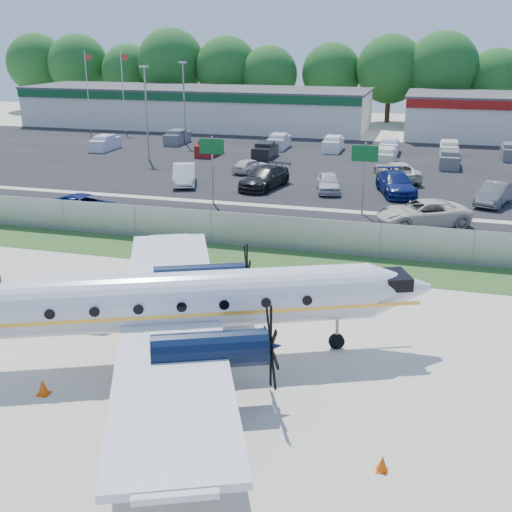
# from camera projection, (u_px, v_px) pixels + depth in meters

# --- Properties ---
(ground) EXTENTS (170.00, 170.00, 0.00)m
(ground) POSITION_uv_depth(u_px,v_px,m) (215.00, 361.00, 24.74)
(ground) COLOR beige
(ground) RESTS_ON ground
(grass_verge) EXTENTS (170.00, 4.00, 0.02)m
(grass_verge) POSITION_uv_depth(u_px,v_px,m) (285.00, 261.00, 35.66)
(grass_verge) COLOR #2D561E
(grass_verge) RESTS_ON ground
(access_road) EXTENTS (170.00, 8.00, 0.02)m
(access_road) POSITION_uv_depth(u_px,v_px,m) (309.00, 226.00, 42.04)
(access_road) COLOR black
(access_road) RESTS_ON ground
(parking_lot) EXTENTS (170.00, 32.00, 0.02)m
(parking_lot) POSITION_uv_depth(u_px,v_px,m) (351.00, 166.00, 61.16)
(parking_lot) COLOR black
(parking_lot) RESTS_ON ground
(perimeter_fence) EXTENTS (120.00, 0.06, 1.99)m
(perimeter_fence) POSITION_uv_depth(u_px,v_px,m) (293.00, 234.00, 37.16)
(perimeter_fence) COLOR gray
(perimeter_fence) RESTS_ON ground
(building_west) EXTENTS (46.40, 12.40, 5.24)m
(building_west) POSITION_uv_depth(u_px,v_px,m) (195.00, 107.00, 86.36)
(building_west) COLOR silver
(building_west) RESTS_ON ground
(sign_left) EXTENTS (1.80, 0.26, 5.00)m
(sign_left) POSITION_uv_depth(u_px,v_px,m) (212.00, 156.00, 46.43)
(sign_left) COLOR gray
(sign_left) RESTS_ON ground
(sign_mid) EXTENTS (1.80, 0.26, 5.00)m
(sign_mid) POSITION_uv_depth(u_px,v_px,m) (364.00, 163.00, 43.66)
(sign_mid) COLOR gray
(sign_mid) RESTS_ON ground
(flagpole_west) EXTENTS (1.06, 0.12, 10.00)m
(flagpole_west) POSITION_uv_depth(u_px,v_px,m) (88.00, 86.00, 82.02)
(flagpole_west) COLOR silver
(flagpole_west) RESTS_ON ground
(flagpole_east) EXTENTS (1.06, 0.12, 10.00)m
(flagpole_east) POSITION_uv_depth(u_px,v_px,m) (123.00, 87.00, 80.76)
(flagpole_east) COLOR silver
(flagpole_east) RESTS_ON ground
(light_pole_nw) EXTENTS (0.90, 0.35, 9.09)m
(light_pole_nw) POSITION_uv_depth(u_px,v_px,m) (146.00, 107.00, 62.67)
(light_pole_nw) COLOR gray
(light_pole_nw) RESTS_ON ground
(light_pole_sw) EXTENTS (0.90, 0.35, 9.09)m
(light_pole_sw) POSITION_uv_depth(u_px,v_px,m) (184.00, 97.00, 71.77)
(light_pole_sw) COLOR gray
(light_pole_sw) RESTS_ON ground
(tree_line) EXTENTS (112.00, 6.00, 14.00)m
(tree_line) POSITION_uv_depth(u_px,v_px,m) (382.00, 122.00, 92.12)
(tree_line) COLOR #195519
(tree_line) RESTS_ON ground
(aircraft) EXTENTS (20.50, 19.91, 6.36)m
(aircraft) POSITION_uv_depth(u_px,v_px,m) (174.00, 300.00, 24.14)
(aircraft) COLOR silver
(aircraft) RESTS_ON ground
(pushback_tug) EXTENTS (2.31, 1.81, 1.15)m
(pushback_tug) POSITION_uv_depth(u_px,v_px,m) (91.00, 311.00, 27.83)
(pushback_tug) COLOR silver
(pushback_tug) RESTS_ON ground
(baggage_cart_far) EXTENTS (2.31, 1.56, 1.14)m
(baggage_cart_far) POSITION_uv_depth(u_px,v_px,m) (165.00, 421.00, 20.01)
(baggage_cart_far) COLOR gray
(baggage_cart_far) RESTS_ON ground
(cone_nose) EXTENTS (0.35, 0.35, 0.50)m
(cone_nose) POSITION_uv_depth(u_px,v_px,m) (382.00, 464.00, 18.47)
(cone_nose) COLOR #D94806
(cone_nose) RESTS_ON ground
(cone_port_wing) EXTENTS (0.41, 0.41, 0.58)m
(cone_port_wing) POSITION_uv_depth(u_px,v_px,m) (43.00, 387.00, 22.39)
(cone_port_wing) COLOR #D94806
(cone_port_wing) RESTS_ON ground
(cone_starboard_wing) EXTENTS (0.35, 0.35, 0.50)m
(cone_starboard_wing) POSITION_uv_depth(u_px,v_px,m) (274.00, 311.00, 28.61)
(cone_starboard_wing) COLOR #D94806
(cone_starboard_wing) RESTS_ON ground
(road_car_west) EXTENTS (5.93, 3.90, 1.52)m
(road_car_west) POSITION_uv_depth(u_px,v_px,m) (87.00, 217.00, 44.31)
(road_car_west) COLOR navy
(road_car_west) RESTS_ON ground
(road_car_mid) EXTENTS (6.72, 5.09, 1.70)m
(road_car_mid) POSITION_uv_depth(u_px,v_px,m) (422.00, 226.00, 42.27)
(road_car_mid) COLOR beige
(road_car_mid) RESTS_ON ground
(parked_car_a) EXTENTS (3.49, 5.48, 1.70)m
(parked_car_a) POSITION_uv_depth(u_px,v_px,m) (185.00, 184.00, 53.81)
(parked_car_a) COLOR silver
(parked_car_a) RESTS_ON ground
(parked_car_b) EXTENTS (3.62, 6.32, 1.72)m
(parked_car_b) POSITION_uv_depth(u_px,v_px,m) (265.00, 188.00, 52.59)
(parked_car_b) COLOR black
(parked_car_b) RESTS_ON ground
(parked_car_c) EXTENTS (2.72, 4.73, 1.52)m
(parked_car_c) POSITION_uv_depth(u_px,v_px,m) (328.00, 192.00, 51.33)
(parked_car_c) COLOR silver
(parked_car_c) RESTS_ON ground
(parked_car_d) EXTENTS (3.97, 6.36, 1.72)m
(parked_car_d) POSITION_uv_depth(u_px,v_px,m) (395.00, 194.00, 50.52)
(parked_car_d) COLOR navy
(parked_car_d) RESTS_ON ground
(parked_car_e) EXTENTS (3.25, 5.17, 1.61)m
(parked_car_e) POSITION_uv_depth(u_px,v_px,m) (493.00, 204.00, 47.52)
(parked_car_e) COLOR #595B5E
(parked_car_e) RESTS_ON ground
(parked_car_f) EXTENTS (2.94, 4.10, 1.30)m
(parked_car_f) POSITION_uv_depth(u_px,v_px,m) (250.00, 173.00, 58.44)
(parked_car_f) COLOR beige
(parked_car_f) RESTS_ON ground
(parked_car_g) EXTENTS (4.83, 6.46, 1.63)m
(parked_car_g) POSITION_uv_depth(u_px,v_px,m) (396.00, 181.00, 55.21)
(parked_car_g) COLOR beige
(parked_car_g) RESTS_ON ground
(far_parking_rows) EXTENTS (56.00, 10.00, 1.60)m
(far_parking_rows) POSITION_uv_depth(u_px,v_px,m) (357.00, 157.00, 65.72)
(far_parking_rows) COLOR gray
(far_parking_rows) RESTS_ON ground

